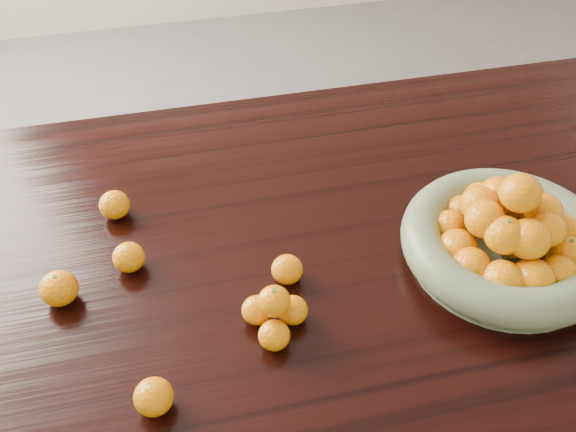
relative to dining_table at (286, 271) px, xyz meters
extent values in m
cube|color=black|center=(0.00, 0.00, 0.07)|extent=(2.00, 1.00, 0.04)
cube|color=black|center=(0.93, 0.43, -0.31)|extent=(0.08, 0.08, 0.71)
cylinder|color=#687656|center=(0.38, -0.14, 0.10)|extent=(0.34, 0.34, 0.02)
torus|color=#687656|center=(0.38, -0.14, 0.13)|extent=(0.38, 0.38, 0.07)
ellipsoid|color=orange|center=(0.47, -0.09, 0.14)|extent=(0.07, 0.07, 0.07)
ellipsoid|color=orange|center=(0.43, -0.05, 0.14)|extent=(0.07, 0.07, 0.06)
ellipsoid|color=orange|center=(0.38, -0.03, 0.14)|extent=(0.08, 0.08, 0.07)
ellipsoid|color=orange|center=(0.33, -0.05, 0.14)|extent=(0.06, 0.06, 0.06)
ellipsoid|color=orange|center=(0.29, -0.08, 0.14)|extent=(0.06, 0.06, 0.06)
ellipsoid|color=orange|center=(0.28, -0.14, 0.14)|extent=(0.07, 0.07, 0.07)
ellipsoid|color=orange|center=(0.29, -0.18, 0.14)|extent=(0.07, 0.07, 0.07)
ellipsoid|color=orange|center=(0.32, -0.23, 0.14)|extent=(0.08, 0.08, 0.07)
ellipsoid|color=orange|center=(0.37, -0.24, 0.14)|extent=(0.08, 0.08, 0.07)
ellipsoid|color=orange|center=(0.43, -0.23, 0.14)|extent=(0.07, 0.07, 0.06)
ellipsoid|color=orange|center=(0.46, -0.19, 0.14)|extent=(0.07, 0.07, 0.07)
ellipsoid|color=orange|center=(0.48, -0.14, 0.14)|extent=(0.07, 0.07, 0.07)
ellipsoid|color=orange|center=(0.38, -0.14, 0.14)|extent=(0.07, 0.07, 0.07)
ellipsoid|color=orange|center=(0.42, -0.09, 0.20)|extent=(0.07, 0.07, 0.07)
ellipsoid|color=orange|center=(0.38, -0.08, 0.19)|extent=(0.07, 0.07, 0.07)
ellipsoid|color=orange|center=(0.33, -0.10, 0.20)|extent=(0.07, 0.07, 0.06)
ellipsoid|color=orange|center=(0.32, -0.14, 0.20)|extent=(0.07, 0.07, 0.07)
ellipsoid|color=orange|center=(0.34, -0.18, 0.20)|extent=(0.07, 0.07, 0.06)
ellipsoid|color=orange|center=(0.38, -0.19, 0.19)|extent=(0.07, 0.07, 0.07)
ellipsoid|color=orange|center=(0.42, -0.18, 0.19)|extent=(0.06, 0.06, 0.06)
ellipsoid|color=orange|center=(0.44, -0.13, 0.19)|extent=(0.07, 0.07, 0.06)
ellipsoid|color=orange|center=(0.38, -0.13, 0.25)|extent=(0.07, 0.07, 0.07)
ellipsoid|color=orange|center=(-0.07, -0.23, 0.11)|extent=(0.05, 0.05, 0.05)
ellipsoid|color=orange|center=(-0.03, -0.19, 0.11)|extent=(0.05, 0.05, 0.05)
ellipsoid|color=orange|center=(-0.09, -0.17, 0.11)|extent=(0.05, 0.05, 0.05)
ellipsoid|color=orange|center=(-0.06, -0.20, 0.16)|extent=(0.05, 0.05, 0.05)
ellipsoid|color=orange|center=(-0.41, -0.06, 0.12)|extent=(0.07, 0.07, 0.06)
ellipsoid|color=orange|center=(-0.27, -0.30, 0.12)|extent=(0.06, 0.06, 0.06)
ellipsoid|color=orange|center=(-0.02, -0.10, 0.12)|extent=(0.06, 0.06, 0.05)
ellipsoid|color=orange|center=(-0.31, 0.14, 0.12)|extent=(0.06, 0.06, 0.06)
ellipsoid|color=orange|center=(-0.29, -0.01, 0.12)|extent=(0.06, 0.06, 0.05)
camera|label=1|loc=(-0.19, -0.84, 0.96)|focal=40.00mm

